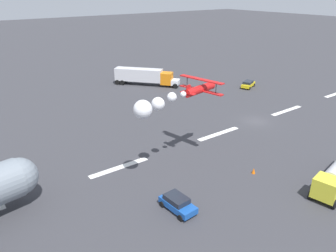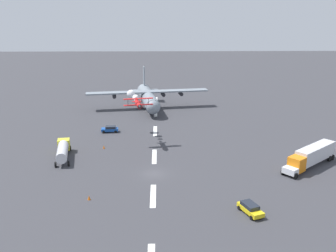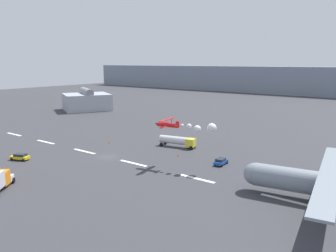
# 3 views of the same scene
# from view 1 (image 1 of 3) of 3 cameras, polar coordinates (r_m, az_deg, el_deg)

# --- Properties ---
(ground_plane) EXTENTS (440.00, 440.00, 0.00)m
(ground_plane) POSITION_cam_1_polar(r_m,az_deg,el_deg) (56.88, 14.95, 0.81)
(ground_plane) COLOR #38383D
(ground_plane) RESTS_ON ground
(runway_stripe_3) EXTENTS (8.00, 0.90, 0.01)m
(runway_stripe_3) POSITION_cam_1_polar(r_m,az_deg,el_deg) (77.89, 27.17, 5.00)
(runway_stripe_3) COLOR white
(runway_stripe_3) RESTS_ON ground
(runway_stripe_4) EXTENTS (8.00, 0.90, 0.01)m
(runway_stripe_4) POSITION_cam_1_polar(r_m,az_deg,el_deg) (63.49, 19.90, 2.53)
(runway_stripe_4) COLOR white
(runway_stripe_4) RESTS_ON ground
(runway_stripe_5) EXTENTS (8.00, 0.90, 0.01)m
(runway_stripe_5) POSITION_cam_1_polar(r_m,az_deg,el_deg) (50.85, 8.78, -1.33)
(runway_stripe_5) COLOR white
(runway_stripe_5) RESTS_ON ground
(runway_stripe_6) EXTENTS (8.00, 0.90, 0.01)m
(runway_stripe_6) POSITION_cam_1_polar(r_m,az_deg,el_deg) (41.62, -8.46, -7.14)
(runway_stripe_6) COLOR white
(runway_stripe_6) RESTS_ON ground
(stunt_biplane_red) EXTENTS (13.87, 6.39, 2.18)m
(stunt_biplane_red) POSITION_cam_1_polar(r_m,az_deg,el_deg) (36.51, 0.50, 4.71)
(stunt_biplane_red) COLOR red
(semi_truck_orange) EXTENTS (11.69, 13.07, 3.70)m
(semi_truck_orange) POSITION_cam_1_polar(r_m,az_deg,el_deg) (75.57, -4.07, 8.69)
(semi_truck_orange) COLOR silver
(semi_truck_orange) RESTS_ON ground
(followme_car_yellow) EXTENTS (4.80, 3.34, 1.52)m
(followme_car_yellow) POSITION_cam_1_polar(r_m,az_deg,el_deg) (75.78, 13.76, 7.10)
(followme_car_yellow) COLOR yellow
(followme_car_yellow) RESTS_ON ground
(airport_staff_sedan) EXTENTS (2.23, 4.13, 1.52)m
(airport_staff_sedan) POSITION_cam_1_polar(r_m,az_deg,el_deg) (33.69, 1.66, -13.24)
(airport_staff_sedan) COLOR #194CA5
(airport_staff_sedan) RESTS_ON ground
(traffic_cone_far) EXTENTS (0.44, 0.44, 0.75)m
(traffic_cone_far) POSITION_cam_1_polar(r_m,az_deg,el_deg) (41.10, 14.66, -7.52)
(traffic_cone_far) COLOR orange
(traffic_cone_far) RESTS_ON ground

